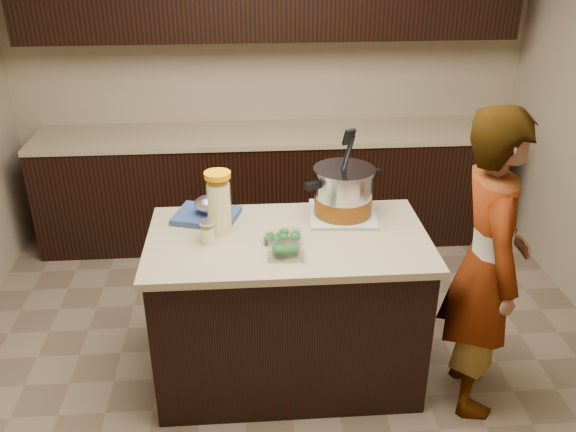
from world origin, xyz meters
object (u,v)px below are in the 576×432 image
object	(u,v)px
person	(487,265)
island	(288,308)
lemonade_pitcher	(219,205)
stock_pot	(343,194)

from	to	relation	value
person	island	bearing A→B (deg)	83.80
lemonade_pitcher	stock_pot	bearing A→B (deg)	11.33
person	lemonade_pitcher	bearing A→B (deg)	83.74
island	person	distance (m)	1.07
island	lemonade_pitcher	xyz separation A→B (m)	(-0.35, 0.09, 0.60)
stock_pot	person	bearing A→B (deg)	-57.51
lemonade_pitcher	person	size ratio (longest dim) A/B	0.20
stock_pot	lemonade_pitcher	world-z (taller)	stock_pot
island	stock_pot	xyz separation A→B (m)	(0.32, 0.22, 0.58)
lemonade_pitcher	person	distance (m)	1.39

